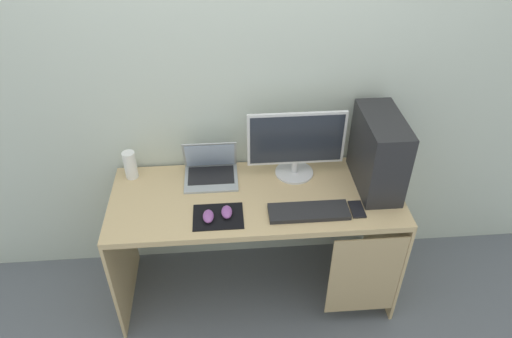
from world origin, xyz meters
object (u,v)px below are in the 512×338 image
(keyboard, at_px, (309,212))
(mouse_left, at_px, (227,212))
(monitor, at_px, (296,144))
(speaker, at_px, (130,165))
(cell_phone, at_px, (357,209))
(pc_tower, at_px, (378,153))
(laptop, at_px, (211,170))
(mouse_right, at_px, (208,216))

(keyboard, relative_size, mouse_left, 4.38)
(mouse_left, bearing_deg, monitor, 38.79)
(keyboard, bearing_deg, speaker, 157.80)
(keyboard, distance_m, cell_phone, 0.26)
(cell_phone, bearing_deg, pc_tower, 55.84)
(keyboard, bearing_deg, cell_phone, 1.28)
(monitor, xyz_separation_m, keyboard, (0.03, -0.34, -0.19))
(laptop, relative_size, speaker, 1.81)
(keyboard, distance_m, mouse_left, 0.43)
(monitor, distance_m, mouse_left, 0.55)
(laptop, distance_m, cell_phone, 0.84)
(mouse_left, bearing_deg, keyboard, -2.69)
(keyboard, xyz_separation_m, mouse_left, (-0.43, 0.02, 0.01))
(pc_tower, height_order, monitor, pc_tower)
(pc_tower, distance_m, keyboard, 0.50)
(laptop, relative_size, mouse_right, 3.14)
(speaker, bearing_deg, keyboard, -22.20)
(pc_tower, xyz_separation_m, monitor, (-0.43, 0.12, -0.01))
(pc_tower, height_order, laptop, pc_tower)
(mouse_left, xyz_separation_m, cell_phone, (0.68, -0.01, -0.02))
(pc_tower, bearing_deg, cell_phone, -124.16)
(laptop, height_order, keyboard, laptop)
(pc_tower, xyz_separation_m, mouse_right, (-0.92, -0.22, -0.19))
(keyboard, relative_size, mouse_right, 4.38)
(pc_tower, bearing_deg, mouse_right, -166.32)
(monitor, relative_size, mouse_left, 5.65)
(laptop, bearing_deg, mouse_left, -76.60)
(cell_phone, bearing_deg, mouse_left, 178.81)
(monitor, bearing_deg, mouse_left, -141.21)
(monitor, xyz_separation_m, mouse_right, (-0.50, -0.35, -0.18))
(monitor, distance_m, keyboard, 0.39)
(monitor, bearing_deg, speaker, 176.98)
(pc_tower, bearing_deg, keyboard, -151.38)
(laptop, bearing_deg, monitor, -1.81)
(monitor, height_order, laptop, monitor)
(mouse_right, bearing_deg, pc_tower, 13.68)
(speaker, xyz_separation_m, mouse_left, (0.53, -0.37, -0.06))
(mouse_left, height_order, mouse_right, same)
(monitor, distance_m, cell_phone, 0.48)
(pc_tower, bearing_deg, laptop, 171.44)
(speaker, bearing_deg, mouse_right, -42.18)
(cell_phone, bearing_deg, monitor, 130.17)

